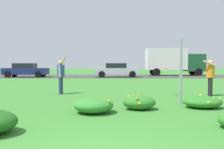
{
  "coord_description": "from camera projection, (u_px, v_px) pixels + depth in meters",
  "views": [
    {
      "loc": [
        0.26,
        -2.9,
        1.37
      ],
      "look_at": [
        0.23,
        8.03,
        0.91
      ],
      "focal_mm": 40.05,
      "sensor_mm": 36.0,
      "label": 1
    }
  ],
  "objects": [
    {
      "name": "highway_center_stripe",
      "position": [
        110.0,
        76.0,
        27.91
      ],
      "size": [
        120.0,
        0.16,
        0.0
      ],
      "primitive_type": "cube",
      "color": "yellow",
      "rests_on": "ground"
    },
    {
      "name": "ground_plane",
      "position": [
        109.0,
        86.0,
        15.43
      ],
      "size": [
        120.0,
        120.0,
        0.0
      ],
      "primitive_type": "plane",
      "color": "#387A2D"
    },
    {
      "name": "highway_strip",
      "position": [
        110.0,
        76.0,
        27.91
      ],
      "size": [
        120.0,
        8.11,
        0.01
      ],
      "primitive_type": "cube",
      "color": "#38383A",
      "rests_on": "ground"
    },
    {
      "name": "frisbee_orange",
      "position": [
        166.0,
        68.0,
        10.56
      ],
      "size": [
        0.24,
        0.23,
        0.12
      ],
      "color": "orange"
    },
    {
      "name": "daylily_clump_mid_center",
      "position": [
        94.0,
        105.0,
        7.0
      ],
      "size": [
        1.12,
        1.15,
        0.44
      ],
      "color": "#337F2D",
      "rests_on": "ground"
    },
    {
      "name": "car_silver_center_right",
      "position": [
        117.0,
        70.0,
        26.05
      ],
      "size": [
        4.5,
        2.0,
        1.45
      ],
      "color": "#B7BABF",
      "rests_on": "ground"
    },
    {
      "name": "car_navy_center_left",
      "position": [
        26.0,
        70.0,
        26.08
      ],
      "size": [
        4.5,
        2.0,
        1.45
      ],
      "color": "navy",
      "rests_on": "ground"
    },
    {
      "name": "box_truck_dark_green",
      "position": [
        174.0,
        60.0,
        29.63
      ],
      "size": [
        6.7,
        2.46,
        3.2
      ],
      "color": "#194C2D",
      "rests_on": "ground"
    },
    {
      "name": "daylily_clump_front_right",
      "position": [
        140.0,
        102.0,
        7.5
      ],
      "size": [
        0.99,
        0.94,
        0.44
      ],
      "color": "#2D7526",
      "rests_on": "ground"
    },
    {
      "name": "daylily_clump_mid_left",
      "position": [
        203.0,
        102.0,
        7.77
      ],
      "size": [
        1.19,
        1.05,
        0.37
      ],
      "color": "#2D7526",
      "rests_on": "ground"
    },
    {
      "name": "sign_post_near_path",
      "position": [
        182.0,
        72.0,
        8.61
      ],
      "size": [
        0.07,
        0.1,
        2.21
      ],
      "color": "#93969B",
      "rests_on": "ground"
    },
    {
      "name": "person_thrower_blue_shirt",
      "position": [
        62.0,
        74.0,
        11.33
      ],
      "size": [
        0.41,
        0.5,
        1.77
      ],
      "color": "#2D4C9E",
      "rests_on": "ground"
    },
    {
      "name": "person_catcher_orange_shirt",
      "position": [
        211.0,
        74.0,
        10.63
      ],
      "size": [
        0.55,
        0.51,
        1.55
      ],
      "color": "orange",
      "rests_on": "ground"
    }
  ]
}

